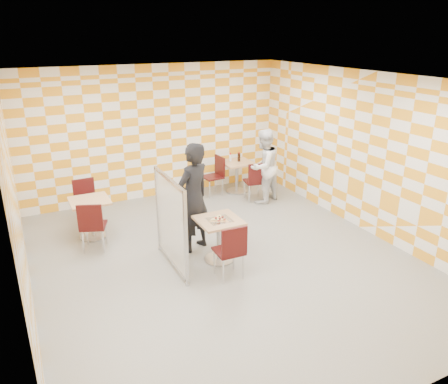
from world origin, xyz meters
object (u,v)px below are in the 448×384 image
chair_empty_near (92,223)px  partition (171,222)px  man_white (263,166)px  soda_bottle (239,157)px  man_dark (193,198)px  chair_empty_far (86,199)px  chair_second_side (216,173)px  main_table (219,233)px  empty_table (91,212)px  chair_second_front (256,179)px  second_table (237,172)px  chair_main_front (231,248)px  sport_bottle (230,157)px

chair_empty_near → partition: size_ratio=0.60×
man_white → soda_bottle: (-0.17, 0.84, 0.02)m
man_dark → chair_empty_far: bearing=-76.6°
chair_second_side → soda_bottle: 0.67m
main_table → chair_empty_near: bearing=145.6°
empty_table → chair_second_front: (3.66, 0.22, 0.04)m
chair_empty_far → man_dark: bearing=-52.0°
main_table → partition: (-0.78, 0.15, 0.28)m
chair_empty_far → soda_bottle: size_ratio=4.02×
second_table → man_white: (0.23, -0.82, 0.32)m
main_table → empty_table: 2.55m
empty_table → man_white: 3.83m
man_dark → soda_bottle: size_ratio=8.41×
chair_second_side → chair_empty_far: same height
chair_main_front → man_dark: man_dark is taller
chair_second_front → chair_second_side: (-0.61, 0.81, 0.00)m
main_table → sport_bottle: size_ratio=3.75×
empty_table → man_white: (3.81, 0.16, 0.32)m
chair_empty_near → man_dark: bearing=-22.7°
chair_second_front → man_dark: size_ratio=0.48×
chair_second_side → man_dark: size_ratio=0.48×
chair_main_front → main_table: bearing=81.4°
empty_table → partition: partition is taller
second_table → partition: partition is taller
main_table → partition: partition is taller
chair_second_front → man_dark: 2.63m
main_table → chair_empty_far: chair_empty_far is taller
chair_second_front → man_white: (0.15, -0.07, 0.29)m
chair_second_side → chair_empty_near: (-3.14, -1.63, 0.00)m
second_table → chair_empty_far: size_ratio=0.81×
chair_main_front → empty_table: bearing=123.5°
partition → sport_bottle: bearing=48.3°
man_dark → man_white: size_ratio=1.16×
second_table → empty_table: size_ratio=1.00×
soda_bottle → sport_bottle: bearing=146.0°
main_table → chair_main_front: 0.65m
sport_bottle → empty_table: bearing=-162.2°
main_table → man_white: (2.07, 2.01, 0.32)m
chair_second_side → second_table: bearing=-5.8°
partition → man_dark: bearing=36.6°
chair_second_side → chair_empty_near: size_ratio=1.00×
main_table → soda_bottle: (1.90, 2.85, 0.34)m
chair_empty_far → second_table: bearing=5.2°
main_table → chair_second_side: (1.31, 2.88, 0.04)m
chair_second_side → partition: (-2.09, -2.73, 0.25)m
chair_empty_near → man_white: (3.90, 0.76, 0.29)m
sport_bottle → soda_bottle: bearing=-34.0°
man_dark → sport_bottle: bearing=-153.6°
chair_second_front → chair_main_front: bearing=-126.5°
chair_main_front → man_white: 3.43m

